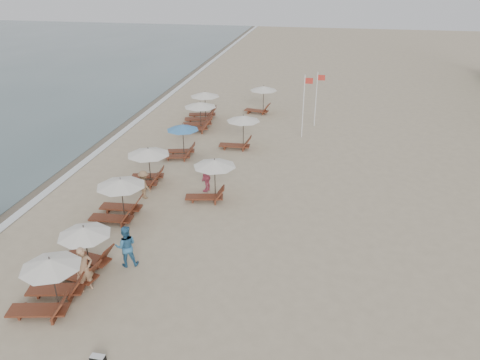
% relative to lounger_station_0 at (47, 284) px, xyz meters
% --- Properties ---
extents(ground, '(160.00, 160.00, 0.00)m').
position_rel_lounger_station_0_xyz_m(ground, '(5.84, 3.01, -0.97)').
color(ground, tan).
rests_on(ground, ground).
extents(wet_sand_band, '(3.20, 140.00, 0.01)m').
position_rel_lounger_station_0_xyz_m(wet_sand_band, '(-6.66, 13.01, -0.97)').
color(wet_sand_band, '#6B5E4C').
rests_on(wet_sand_band, ground).
extents(foam_line, '(0.50, 140.00, 0.02)m').
position_rel_lounger_station_0_xyz_m(foam_line, '(-5.36, 13.01, -0.96)').
color(foam_line, white).
rests_on(foam_line, ground).
extents(lounger_station_0, '(2.66, 2.33, 2.09)m').
position_rel_lounger_station_0_xyz_m(lounger_station_0, '(0.00, 0.00, 0.00)').
color(lounger_station_0, brown).
rests_on(lounger_station_0, ground).
extents(lounger_station_1, '(2.59, 2.25, 2.12)m').
position_rel_lounger_station_0_xyz_m(lounger_station_1, '(0.16, 2.15, 0.01)').
color(lounger_station_1, brown).
rests_on(lounger_station_1, ground).
extents(lounger_station_2, '(2.72, 2.36, 2.10)m').
position_rel_lounger_station_0_xyz_m(lounger_station_2, '(-0.27, 6.58, 0.08)').
color(lounger_station_2, brown).
rests_on(lounger_station_2, ground).
extents(lounger_station_3, '(2.57, 2.37, 2.12)m').
position_rel_lounger_station_0_xyz_m(lounger_station_3, '(-0.33, 10.55, 0.20)').
color(lounger_station_3, brown).
rests_on(lounger_station_3, ground).
extents(lounger_station_4, '(2.36, 2.04, 2.20)m').
position_rel_lounger_station_0_xyz_m(lounger_station_4, '(0.35, 14.72, 0.15)').
color(lounger_station_4, brown).
rests_on(lounger_station_4, ground).
extents(lounger_station_5, '(2.83, 2.65, 2.13)m').
position_rel_lounger_station_0_xyz_m(lounger_station_5, '(-0.06, 20.15, 0.07)').
color(lounger_station_5, brown).
rests_on(lounger_station_5, ground).
extents(lounger_station_6, '(2.78, 2.48, 2.28)m').
position_rel_lounger_station_0_xyz_m(lounger_station_6, '(-0.33, 22.54, 0.10)').
color(lounger_station_6, brown).
rests_on(lounger_station_6, ground).
extents(inland_station_0, '(2.72, 2.24, 2.22)m').
position_rel_lounger_station_0_xyz_m(inland_station_0, '(3.66, 9.25, 0.40)').
color(inland_station_0, brown).
rests_on(inland_station_0, ground).
extents(inland_station_1, '(2.76, 2.24, 2.22)m').
position_rel_lounger_station_0_xyz_m(inland_station_1, '(3.72, 16.96, 0.36)').
color(inland_station_1, brown).
rests_on(inland_station_1, ground).
extents(inland_station_2, '(2.73, 2.24, 2.22)m').
position_rel_lounger_station_0_xyz_m(inland_station_2, '(3.92, 25.28, 0.40)').
color(inland_station_2, brown).
rests_on(inland_station_2, ground).
extents(beachgoer_near, '(0.78, 0.78, 1.83)m').
position_rel_lounger_station_0_xyz_m(beachgoer_near, '(0.81, 1.15, -0.05)').
color(beachgoer_near, tan).
rests_on(beachgoer_near, ground).
extents(beachgoer_mid_a, '(1.07, 0.96, 1.81)m').
position_rel_lounger_station_0_xyz_m(beachgoer_mid_a, '(1.71, 2.94, -0.07)').
color(beachgoer_mid_a, teal).
rests_on(beachgoer_mid_a, ground).
extents(beachgoer_mid_b, '(1.15, 1.05, 1.55)m').
position_rel_lounger_station_0_xyz_m(beachgoer_mid_b, '(0.17, 8.86, -0.20)').
color(beachgoer_mid_b, '#936E4A').
rests_on(beachgoer_mid_b, ground).
extents(beachgoer_far_a, '(0.64, 1.05, 1.68)m').
position_rel_lounger_station_0_xyz_m(beachgoer_far_a, '(3.22, 10.25, -0.13)').
color(beachgoer_far_a, '#C44E67').
rests_on(beachgoer_far_a, ground).
extents(duffel_bag, '(0.47, 0.24, 0.26)m').
position_rel_lounger_station_0_xyz_m(duffel_bag, '(2.86, -2.15, -0.84)').
color(duffel_bag, black).
rests_on(duffel_bag, ground).
extents(flag_pole_near, '(0.59, 0.08, 4.46)m').
position_rel_lounger_station_0_xyz_m(flag_pole_near, '(7.73, 19.98, 1.50)').
color(flag_pole_near, silver).
rests_on(flag_pole_near, ground).
extents(flag_pole_far, '(0.60, 0.08, 4.11)m').
position_rel_lounger_station_0_xyz_m(flag_pole_far, '(8.51, 22.70, 1.32)').
color(flag_pole_far, silver).
rests_on(flag_pole_far, ground).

